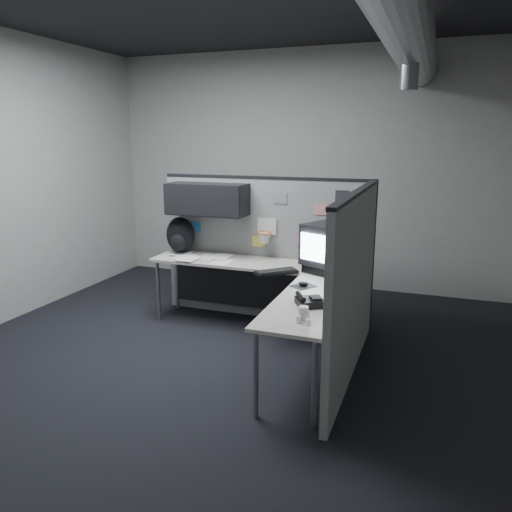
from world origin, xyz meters
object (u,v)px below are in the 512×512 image
at_px(desk, 267,281).
at_px(monitor, 328,247).
at_px(backpack, 180,236).
at_px(keyboard, 276,272).
at_px(phone, 308,301).

relative_size(desk, monitor, 4.10).
bearing_deg(desk, backpack, 162.31).
xyz_separation_m(keyboard, phone, (0.54, -0.83, 0.02)).
height_order(desk, keyboard, keyboard).
xyz_separation_m(phone, backpack, (-1.85, 1.29, 0.17)).
relative_size(desk, phone, 8.46).
bearing_deg(keyboard, phone, -55.43).
distance_m(desk, keyboard, 0.20).
relative_size(monitor, phone, 2.06).
bearing_deg(desk, phone, -54.25).
bearing_deg(phone, keyboard, 102.91).
relative_size(desk, keyboard, 5.47).
height_order(desk, phone, phone).
bearing_deg(backpack, desk, -13.78).
xyz_separation_m(desk, backpack, (-1.20, 0.38, 0.32)).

